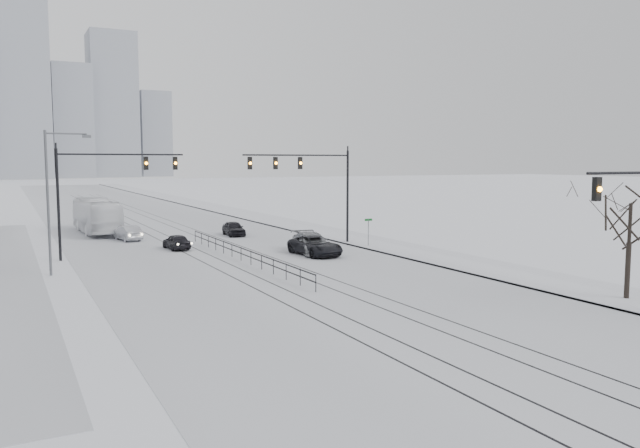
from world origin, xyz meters
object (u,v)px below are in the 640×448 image
(sedan_sb_outer, at_px, (128,233))
(sedan_nb_right, at_px, (311,243))
(sedan_nb_far, at_px, (234,229))
(sedan_nb_front, at_px, (315,246))
(bare_tree, at_px, (630,213))
(sedan_sb_inner, at_px, (176,242))
(box_truck, at_px, (97,216))

(sedan_sb_outer, xyz_separation_m, sedan_nb_right, (11.27, -14.63, 0.11))
(sedan_nb_right, height_order, sedan_nb_far, sedan_nb_right)
(sedan_sb_outer, distance_m, sedan_nb_front, 19.21)
(sedan_nb_right, bearing_deg, sedan_nb_far, 105.49)
(sedan_sb_outer, bearing_deg, sedan_nb_far, 165.09)
(bare_tree, xyz_separation_m, sedan_sb_inner, (-15.86, 28.96, -3.86))
(sedan_nb_front, height_order, sedan_nb_right, sedan_nb_right)
(sedan_sb_inner, height_order, sedan_sb_outer, sedan_sb_outer)
(sedan_nb_far, height_order, box_truck, box_truck)
(sedan_sb_inner, height_order, sedan_nb_front, sedan_nb_front)
(sedan_sb_inner, height_order, box_truck, box_truck)
(bare_tree, bearing_deg, sedan_sb_inner, 118.71)
(sedan_nb_front, distance_m, sedan_nb_far, 14.90)
(sedan_sb_inner, bearing_deg, sedan_nb_front, 133.30)
(bare_tree, bearing_deg, box_truck, 114.45)
(bare_tree, height_order, sedan_nb_front, bare_tree)
(sedan_sb_inner, xyz_separation_m, box_truck, (-4.20, 15.16, 1.08))
(sedan_nb_far, bearing_deg, sedan_nb_front, -79.76)
(sedan_sb_outer, bearing_deg, sedan_nb_front, 115.35)
(bare_tree, distance_m, sedan_sb_outer, 41.22)
(sedan_sb_inner, relative_size, sedan_nb_right, 0.67)
(sedan_sb_outer, bearing_deg, sedan_sb_inner, 98.03)
(sedan_sb_inner, bearing_deg, sedan_sb_outer, -76.00)
(sedan_nb_far, relative_size, box_truck, 0.33)
(sedan_sb_inner, xyz_separation_m, sedan_nb_front, (8.58, -7.94, 0.10))
(sedan_sb_inner, bearing_deg, bare_tree, 114.78)
(sedan_sb_outer, relative_size, sedan_nb_far, 1.03)
(sedan_nb_front, height_order, sedan_nb_far, sedan_nb_front)
(bare_tree, distance_m, sedan_nb_front, 22.56)
(sedan_nb_front, relative_size, box_truck, 0.42)
(sedan_nb_right, distance_m, box_truck, 25.59)
(bare_tree, xyz_separation_m, sedan_nb_far, (-8.65, 35.86, -3.81))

